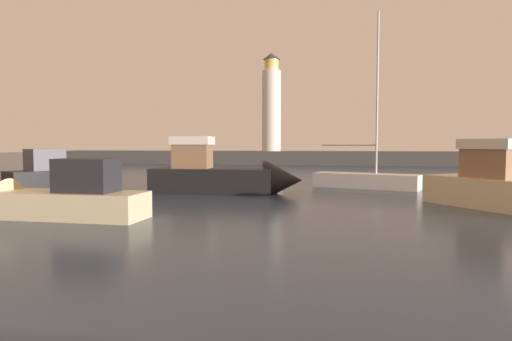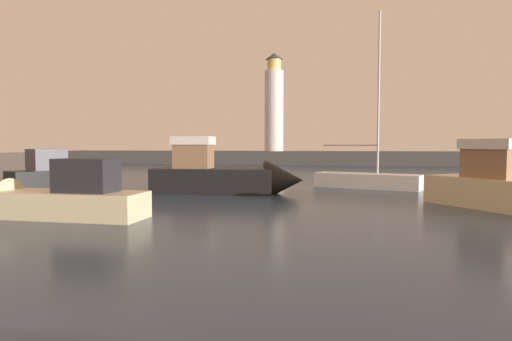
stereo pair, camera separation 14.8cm
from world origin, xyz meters
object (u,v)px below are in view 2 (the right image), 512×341
(motorboat_0, at_px, (230,176))
(motorboat_3, at_px, (65,174))
(sailboat_moored, at_px, (367,179))
(lighthouse, at_px, (274,105))
(motorboat_2, at_px, (49,199))

(motorboat_0, bearing_deg, motorboat_3, 172.65)
(sailboat_moored, bearing_deg, lighthouse, 108.64)
(lighthouse, distance_m, motorboat_2, 44.49)
(motorboat_2, height_order, sailboat_moored, sailboat_moored)
(motorboat_2, xyz_separation_m, sailboat_moored, (11.47, 12.91, -0.13))
(motorboat_0, xyz_separation_m, sailboat_moored, (7.28, 3.96, -0.38))
(motorboat_0, height_order, motorboat_3, motorboat_0)
(lighthouse, xyz_separation_m, motorboat_2, (-1.02, -43.90, -7.13))
(motorboat_3, distance_m, sailboat_moored, 18.15)
(lighthouse, bearing_deg, sailboat_moored, -71.36)
(motorboat_0, bearing_deg, lighthouse, 95.19)
(motorboat_2, bearing_deg, motorboat_0, 64.90)
(lighthouse, bearing_deg, motorboat_3, -102.62)
(motorboat_2, bearing_deg, sailboat_moored, 48.38)
(sailboat_moored, bearing_deg, motorboat_3, -171.83)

